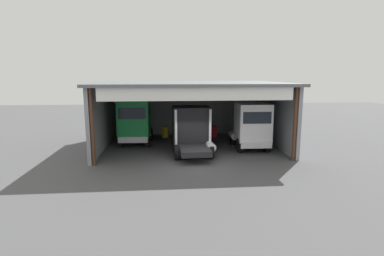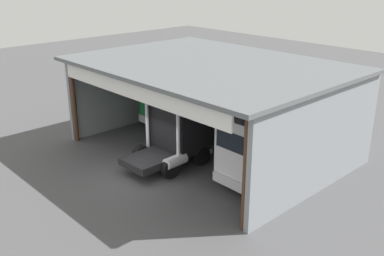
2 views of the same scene
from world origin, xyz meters
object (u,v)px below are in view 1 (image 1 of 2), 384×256
object	(u,v)px
truck_green_center_right_bay	(135,122)
tool_cart	(211,131)
truck_white_center_left_bay	(251,126)
oil_drum	(165,132)
truck_black_right_bay	(192,130)

from	to	relation	value
truck_green_center_right_bay	tool_cart	size ratio (longest dim) A/B	4.90
tool_cart	truck_white_center_left_bay	bearing A→B (deg)	-65.89
truck_green_center_right_bay	oil_drum	distance (m)	3.97
truck_white_center_left_bay	oil_drum	distance (m)	8.29
truck_green_center_right_bay	oil_drum	bearing A→B (deg)	-126.62
truck_white_center_left_bay	truck_black_right_bay	bearing A→B (deg)	11.81
truck_white_center_left_bay	truck_green_center_right_bay	bearing A→B (deg)	-12.97
truck_green_center_right_bay	truck_white_center_left_bay	size ratio (longest dim) A/B	0.94
truck_green_center_right_bay	truck_white_center_left_bay	world-z (taller)	truck_green_center_right_bay
oil_drum	truck_black_right_bay	bearing A→B (deg)	-72.16
truck_black_right_bay	truck_white_center_left_bay	size ratio (longest dim) A/B	0.87
truck_black_right_bay	truck_white_center_left_bay	world-z (taller)	truck_white_center_left_bay
tool_cart	truck_black_right_bay	bearing A→B (deg)	-111.54
truck_white_center_left_bay	oil_drum	xyz separation A→B (m)	(-6.39, 5.11, -1.35)
truck_black_right_bay	truck_green_center_right_bay	bearing A→B (deg)	142.73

